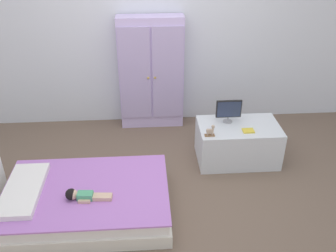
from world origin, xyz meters
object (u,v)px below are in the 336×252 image
at_px(bed, 87,200).
at_px(doll, 80,195).
at_px(rocking_horse_toy, 211,131).
at_px(tv_monitor, 229,110).
at_px(book_yellow, 248,131).
at_px(wardrobe, 151,74).
at_px(tv_stand, 237,143).

distance_m(bed, doll, 0.20).
bearing_deg(doll, rocking_horse_toy, 28.48).
relative_size(bed, doll, 3.70).
height_order(bed, tv_monitor, tv_monitor).
bearing_deg(book_yellow, rocking_horse_toy, -171.24).
distance_m(doll, wardrobe, 1.85).
relative_size(tv_monitor, book_yellow, 2.30).
distance_m(tv_monitor, rocking_horse_toy, 0.36).
distance_m(tv_stand, tv_monitor, 0.38).
bearing_deg(tv_monitor, wardrobe, 135.84).
bearing_deg(bed, tv_monitor, 29.67).
bearing_deg(book_yellow, bed, -159.20).
bearing_deg(rocking_horse_toy, book_yellow, 8.76).
bearing_deg(tv_stand, tv_monitor, 140.20).
relative_size(wardrobe, tv_monitor, 5.11).
bearing_deg(rocking_horse_toy, tv_stand, 27.93).
distance_m(wardrobe, tv_stand, 1.32).
relative_size(doll, rocking_horse_toy, 3.24).
relative_size(tv_stand, book_yellow, 7.32).
bearing_deg(book_yellow, tv_monitor, 129.66).
bearing_deg(bed, book_yellow, 20.80).
bearing_deg(bed, wardrobe, 68.08).
distance_m(bed, wardrobe, 1.78).
height_order(wardrobe, tv_monitor, wardrobe).
distance_m(doll, rocking_horse_toy, 1.39).
relative_size(wardrobe, tv_stand, 1.61).
height_order(bed, rocking_horse_toy, rocking_horse_toy).
bearing_deg(tv_monitor, rocking_horse_toy, -130.79).
xyz_separation_m(wardrobe, book_yellow, (0.95, -0.96, -0.26)).
height_order(wardrobe, tv_stand, wardrobe).
bearing_deg(wardrobe, bed, -111.92).
distance_m(bed, tv_stand, 1.68).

